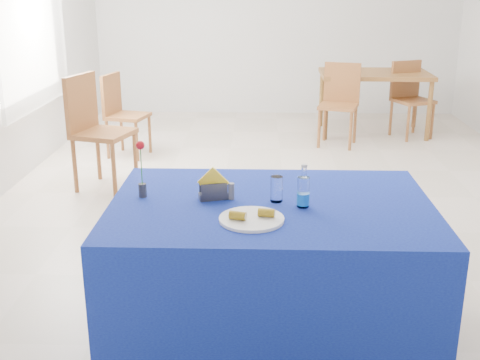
{
  "coord_description": "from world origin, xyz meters",
  "views": [
    {
      "loc": [
        -0.23,
        -5.0,
        1.81
      ],
      "look_at": [
        -0.32,
        -2.34,
        0.92
      ],
      "focal_mm": 45.0,
      "sensor_mm": 36.0,
      "label": 1
    }
  ],
  "objects_px": {
    "chair_win_a": "(94,124)",
    "chair_bg_right": "(409,93)",
    "blue_table": "(270,271)",
    "oak_table": "(374,78)",
    "plate": "(252,219)",
    "chair_bg_left": "(340,98)",
    "water_bottle": "(303,193)",
    "chair_win_b": "(120,109)"
  },
  "relations": [
    {
      "from": "chair_bg_left",
      "to": "chair_win_a",
      "type": "xyz_separation_m",
      "value": [
        -2.39,
        -1.62,
        0.06
      ]
    },
    {
      "from": "water_bottle",
      "to": "chair_bg_left",
      "type": "xyz_separation_m",
      "value": [
        0.7,
        4.07,
        -0.3
      ]
    },
    {
      "from": "water_bottle",
      "to": "chair_win_b",
      "type": "relative_size",
      "value": 0.25
    },
    {
      "from": "chair_win_a",
      "to": "water_bottle",
      "type": "bearing_deg",
      "value": -128.59
    },
    {
      "from": "blue_table",
      "to": "oak_table",
      "type": "height_order",
      "value": "blue_table"
    },
    {
      "from": "plate",
      "to": "chair_win_a",
      "type": "bearing_deg",
      "value": 118.75
    },
    {
      "from": "plate",
      "to": "chair_win_b",
      "type": "distance_m",
      "value": 3.97
    },
    {
      "from": "chair_bg_right",
      "to": "chair_win_b",
      "type": "height_order",
      "value": "chair_bg_right"
    },
    {
      "from": "blue_table",
      "to": "chair_bg_right",
      "type": "xyz_separation_m",
      "value": [
        1.73,
        4.42,
        0.14
      ]
    },
    {
      "from": "water_bottle",
      "to": "oak_table",
      "type": "relative_size",
      "value": 0.16
    },
    {
      "from": "chair_bg_right",
      "to": "plate",
      "type": "bearing_deg",
      "value": -134.67
    },
    {
      "from": "chair_win_a",
      "to": "oak_table",
      "type": "bearing_deg",
      "value": -36.47
    },
    {
      "from": "plate",
      "to": "chair_win_a",
      "type": "height_order",
      "value": "chair_win_a"
    },
    {
      "from": "chair_win_b",
      "to": "water_bottle",
      "type": "bearing_deg",
      "value": -140.56
    },
    {
      "from": "chair_win_a",
      "to": "chair_bg_left",
      "type": "bearing_deg",
      "value": -39.12
    },
    {
      "from": "chair_win_a",
      "to": "chair_win_b",
      "type": "relative_size",
      "value": 1.17
    },
    {
      "from": "plate",
      "to": "blue_table",
      "type": "bearing_deg",
      "value": 68.71
    },
    {
      "from": "blue_table",
      "to": "chair_bg_right",
      "type": "height_order",
      "value": "chair_bg_right"
    },
    {
      "from": "chair_bg_right",
      "to": "chair_win_a",
      "type": "height_order",
      "value": "chair_win_a"
    },
    {
      "from": "water_bottle",
      "to": "chair_bg_right",
      "type": "relative_size",
      "value": 0.24
    },
    {
      "from": "blue_table",
      "to": "chair_bg_left",
      "type": "xyz_separation_m",
      "value": [
        0.85,
        4.02,
        0.15
      ]
    },
    {
      "from": "chair_bg_left",
      "to": "chair_win_a",
      "type": "relative_size",
      "value": 0.9
    },
    {
      "from": "blue_table",
      "to": "chair_bg_right",
      "type": "bearing_deg",
      "value": 68.61
    },
    {
      "from": "chair_win_b",
      "to": "chair_win_a",
      "type": "bearing_deg",
      "value": -166.29
    },
    {
      "from": "chair_bg_left",
      "to": "chair_bg_right",
      "type": "bearing_deg",
      "value": 40.81
    },
    {
      "from": "oak_table",
      "to": "chair_bg_left",
      "type": "height_order",
      "value": "chair_bg_left"
    },
    {
      "from": "plate",
      "to": "chair_bg_left",
      "type": "relative_size",
      "value": 0.33
    },
    {
      "from": "chair_bg_right",
      "to": "chair_win_b",
      "type": "distance_m",
      "value": 3.41
    },
    {
      "from": "chair_win_a",
      "to": "chair_win_b",
      "type": "xyz_separation_m",
      "value": [
        -0.0,
        1.06,
        -0.09
      ]
    },
    {
      "from": "chair_bg_right",
      "to": "chair_win_a",
      "type": "distance_m",
      "value": 3.85
    },
    {
      "from": "plate",
      "to": "chair_bg_left",
      "type": "height_order",
      "value": "chair_bg_left"
    },
    {
      "from": "blue_table",
      "to": "chair_win_a",
      "type": "relative_size",
      "value": 1.56
    },
    {
      "from": "plate",
      "to": "chair_bg_left",
      "type": "distance_m",
      "value": 4.37
    },
    {
      "from": "oak_table",
      "to": "plate",
      "type": "bearing_deg",
      "value": -106.55
    },
    {
      "from": "plate",
      "to": "water_bottle",
      "type": "height_order",
      "value": "water_bottle"
    },
    {
      "from": "water_bottle",
      "to": "chair_win_a",
      "type": "relative_size",
      "value": 0.21
    },
    {
      "from": "chair_win_a",
      "to": "chair_win_b",
      "type": "distance_m",
      "value": 1.06
    },
    {
      "from": "chair_win_a",
      "to": "plate",
      "type": "bearing_deg",
      "value": -134.52
    },
    {
      "from": "blue_table",
      "to": "chair_bg_right",
      "type": "relative_size",
      "value": 1.78
    },
    {
      "from": "oak_table",
      "to": "chair_win_b",
      "type": "height_order",
      "value": "chair_win_b"
    },
    {
      "from": "chair_win_a",
      "to": "blue_table",
      "type": "bearing_deg",
      "value": -130.53
    },
    {
      "from": "chair_win_a",
      "to": "chair_bg_right",
      "type": "bearing_deg",
      "value": -41.52
    }
  ]
}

